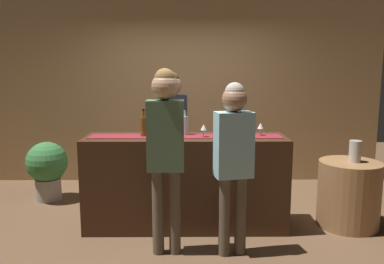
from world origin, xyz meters
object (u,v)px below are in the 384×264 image
wine_glass_far_end (204,128)px  customer_sipping (234,151)px  wine_glass_near_customer (169,127)px  wine_bottle_amber (144,126)px  wine_bottle_clear (185,125)px  round_side_table (349,194)px  potted_plant_tall (47,167)px  bartender (172,125)px  wine_glass_mid_counter (261,126)px  customer_browsing (166,141)px  vase_on_side_table (355,151)px

wine_glass_far_end → customer_sipping: size_ratio=0.09×
customer_sipping → wine_glass_near_customer: bearing=122.9°
wine_bottle_amber → customer_sipping: (0.90, -0.69, -0.13)m
wine_bottle_clear → wine_glass_far_end: 0.25m
wine_bottle_clear → round_side_table: 2.00m
wine_bottle_amber → wine_glass_far_end: 0.65m
wine_glass_far_end → potted_plant_tall: size_ratio=0.18×
wine_bottle_amber → bartender: size_ratio=0.18×
wine_glass_mid_counter → round_side_table: wine_glass_mid_counter is taller
round_side_table → wine_bottle_clear: bearing=177.2°
bartender → customer_browsing: bearing=76.5°
wine_bottle_clear → wine_glass_mid_counter: (0.83, -0.05, -0.01)m
wine_glass_mid_counter → potted_plant_tall: 2.91m
wine_bottle_clear → round_side_table: bearing=-2.8°
wine_glass_near_customer → customer_sipping: (0.63, -0.64, -0.13)m
wine_bottle_amber → wine_glass_mid_counter: bearing=1.5°
round_side_table → potted_plant_tall: bearing=166.3°
customer_sipping → wine_glass_mid_counter: bearing=50.7°
wine_glass_mid_counter → vase_on_side_table: wine_glass_mid_counter is taller
wine_glass_far_end → customer_browsing: bearing=-121.9°
wine_bottle_amber → wine_glass_near_customer: 0.28m
customer_sipping → customer_browsing: bearing=166.2°
wine_glass_far_end → wine_bottle_amber: bearing=174.3°
wine_bottle_clear → potted_plant_tall: 2.14m
wine_bottle_clear → bartender: bartender is taller
wine_glass_far_end → bartender: bearing=120.2°
wine_glass_mid_counter → round_side_table: bearing=-2.2°
bartender → customer_sipping: size_ratio=1.05×
customer_sipping → vase_on_side_table: 1.58m
wine_glass_near_customer → customer_browsing: customer_browsing is taller
customer_sipping → round_side_table: size_ratio=2.22×
wine_bottle_clear → vase_on_side_table: 1.90m
customer_sipping → round_side_table: (1.38, 0.68, -0.64)m
wine_glass_near_customer → potted_plant_tall: wine_glass_near_customer is taller
customer_browsing → round_side_table: customer_browsing is taller
round_side_table → bartender: bearing=164.1°
wine_glass_far_end → wine_glass_mid_counter: bearing=8.9°
wine_bottle_amber → wine_glass_mid_counter: (1.28, 0.03, -0.01)m
vase_on_side_table → round_side_table: bearing=166.4°
wine_glass_mid_counter → bartender: (-1.00, 0.53, -0.06)m
wine_glass_far_end → wine_bottle_clear: bearing=143.6°
wine_bottle_clear → wine_glass_far_end: (0.20, -0.15, -0.01)m
customer_browsing → wine_glass_mid_counter: bearing=34.3°
wine_glass_far_end → customer_sipping: bearing=-67.8°
customer_browsing → wine_glass_far_end: bearing=57.5°
customer_browsing → round_side_table: (2.01, 0.66, -0.73)m
bartender → wine_glass_mid_counter: bearing=138.6°
customer_sipping → vase_on_side_table: size_ratio=6.84×
bartender → customer_sipping: 1.40m
vase_on_side_table → potted_plant_tall: (-3.74, 0.91, -0.40)m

